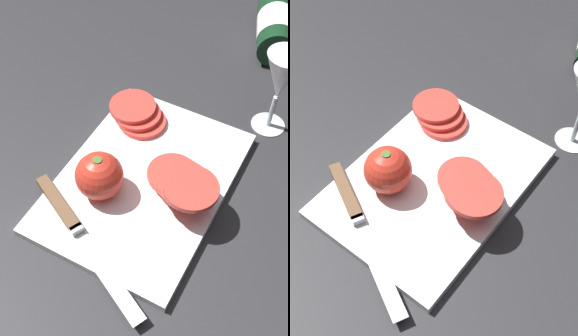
{
  "view_description": "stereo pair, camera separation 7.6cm",
  "coord_description": "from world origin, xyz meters",
  "views": [
    {
      "loc": [
        -0.4,
        -0.2,
        0.64
      ],
      "look_at": [
        0.01,
        0.02,
        0.05
      ],
      "focal_mm": 50.0,
      "sensor_mm": 36.0,
      "label": 1
    },
    {
      "loc": [
        -0.36,
        -0.27,
        0.64
      ],
      "look_at": [
        0.01,
        0.02,
        0.05
      ],
      "focal_mm": 50.0,
      "sensor_mm": 36.0,
      "label": 2
    }
  ],
  "objects": [
    {
      "name": "wine_glass",
      "position": [
        0.24,
        -0.12,
        0.11
      ],
      "size": [
        0.07,
        0.07,
        0.16
      ],
      "color": "silver",
      "rests_on": "ground_plane"
    },
    {
      "name": "knife",
      "position": [
        -0.12,
        0.09,
        0.02
      ],
      "size": [
        0.15,
        0.27,
        0.01
      ],
      "rotation": [
        0.0,
        0.0,
        4.24
      ],
      "color": "silver",
      "rests_on": "cutting_board"
    },
    {
      "name": "wine_bottle",
      "position": [
        0.51,
        -0.04,
        0.04
      ],
      "size": [
        0.32,
        0.16,
        0.08
      ],
      "color": "#14381E",
      "rests_on": "ground_plane"
    },
    {
      "name": "whole_tomato",
      "position": [
        -0.04,
        0.07,
        0.06
      ],
      "size": [
        0.08,
        0.08,
        0.08
      ],
      "color": "red",
      "rests_on": "cutting_board"
    },
    {
      "name": "cutting_board",
      "position": [
        0.01,
        0.02,
        0.01
      ],
      "size": [
        0.36,
        0.26,
        0.02
      ],
      "color": "white",
      "rests_on": "ground_plane"
    },
    {
      "name": "tomato_slice_stack_near",
      "position": [
        0.02,
        -0.04,
        0.04
      ],
      "size": [
        0.13,
        0.14,
        0.06
      ],
      "color": "#D63D33",
      "rests_on": "cutting_board"
    },
    {
      "name": "tomato_slice_stack_far",
      "position": [
        0.13,
        0.1,
        0.03
      ],
      "size": [
        0.09,
        0.11,
        0.03
      ],
      "color": "#D63D33",
      "rests_on": "cutting_board"
    },
    {
      "name": "ground_plane",
      "position": [
        0.0,
        0.0,
        0.0
      ],
      "size": [
        3.0,
        3.0,
        0.0
      ],
      "primitive_type": "plane",
      "color": "#28282B"
    }
  ]
}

